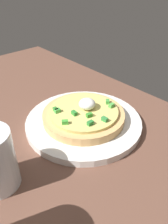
{
  "coord_description": "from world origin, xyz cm",
  "views": [
    {
      "loc": [
        -30.46,
        17.23,
        33.58
      ],
      "look_at": [
        -0.14,
        -10.17,
        6.04
      ],
      "focal_mm": 36.1,
      "sensor_mm": 36.0,
      "label": 1
    }
  ],
  "objects": [
    {
      "name": "dining_table",
      "position": [
        0.0,
        0.0,
        1.24
      ],
      "size": [
        110.99,
        66.64,
        2.48
      ],
      "primitive_type": "cube",
      "color": "brown",
      "rests_on": "ground"
    },
    {
      "name": "pizza",
      "position": [
        -0.15,
        -10.2,
        5.32
      ],
      "size": [
        18.12,
        18.12,
        4.78
      ],
      "color": "tan",
      "rests_on": "plate"
    },
    {
      "name": "plate",
      "position": [
        -0.14,
        -10.17,
        3.26
      ],
      "size": [
        25.82,
        25.82,
        1.56
      ],
      "primitive_type": "cylinder",
      "color": "white",
      "rests_on": "dining_table"
    }
  ]
}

